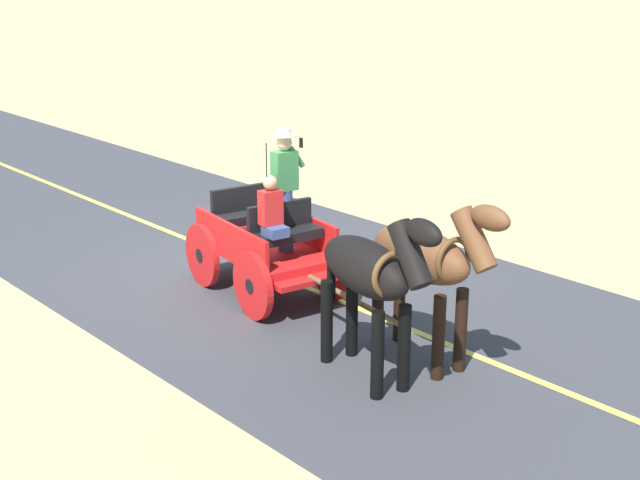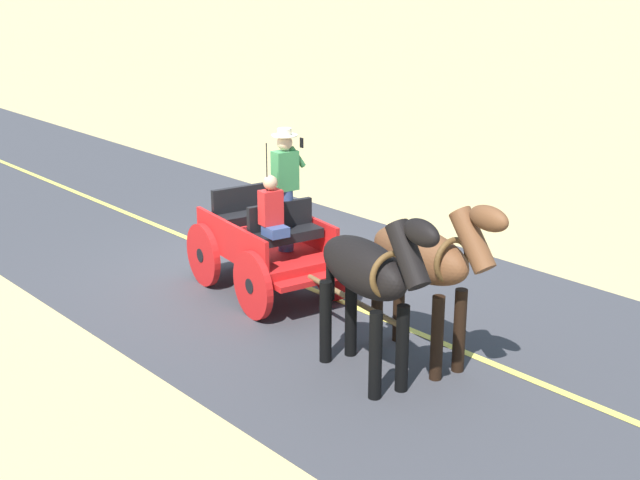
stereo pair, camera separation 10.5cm
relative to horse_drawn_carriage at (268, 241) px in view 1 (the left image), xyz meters
name	(u,v)px [view 1 (the left image)]	position (x,y,z in m)	size (l,w,h in m)	color
ground_plane	(259,269)	(-0.56, -0.96, -0.82)	(200.00, 200.00, 0.00)	tan
road_surface	(259,268)	(-0.56, -0.96, -0.81)	(6.49, 160.00, 0.01)	#38383D
road_centre_stripe	(259,268)	(-0.56, -0.96, -0.81)	(0.12, 160.00, 0.00)	#DBCC4C
horse_drawn_carriage	(268,241)	(0.00, 0.00, 0.00)	(1.75, 4.51, 2.50)	red
horse_near_side	(427,260)	(0.04, 3.06, 0.51)	(0.71, 2.14, 2.21)	brown
horse_off_side	(371,274)	(0.86, 2.93, 0.51)	(0.86, 2.15, 2.21)	black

